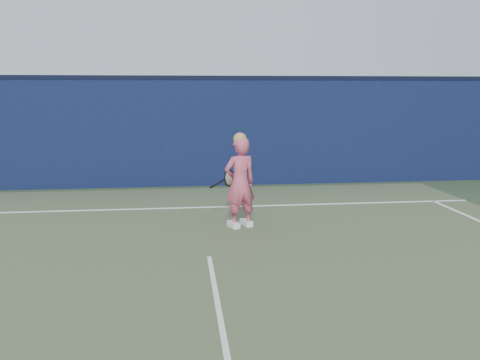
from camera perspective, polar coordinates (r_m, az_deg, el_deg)
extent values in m
plane|color=#2E4027|center=(6.12, -2.93, -11.68)|extent=(80.00, 80.00, 0.00)
cube|color=#0C1336|center=(12.22, -5.03, 5.25)|extent=(24.00, 0.40, 2.50)
cube|color=black|center=(12.18, -5.13, 11.36)|extent=(24.00, 0.42, 0.10)
imported|color=#CC4F69|center=(8.41, 0.00, -0.31)|extent=(0.64, 0.52, 1.50)
sphere|color=tan|center=(8.31, 0.00, 4.59)|extent=(0.22, 0.22, 0.22)
cube|color=white|center=(8.61, 0.72, -4.85)|extent=(0.21, 0.30, 0.10)
cube|color=white|center=(8.51, -0.73, -5.03)|extent=(0.21, 0.30, 0.10)
torus|color=black|center=(8.86, -1.26, 0.24)|extent=(0.22, 0.28, 0.31)
torus|color=gold|center=(8.86, -1.26, 0.24)|extent=(0.18, 0.23, 0.26)
cylinder|color=beige|center=(8.86, -1.26, 0.24)|extent=(0.17, 0.22, 0.25)
cylinder|color=black|center=(8.73, -2.43, -0.33)|extent=(0.22, 0.22, 0.10)
cylinder|color=black|center=(8.65, -3.10, -0.70)|extent=(0.12, 0.12, 0.07)
cube|color=white|center=(9.94, -4.47, -3.08)|extent=(11.00, 0.08, 0.01)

